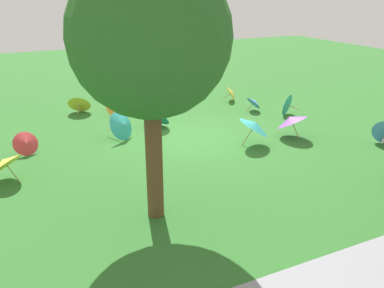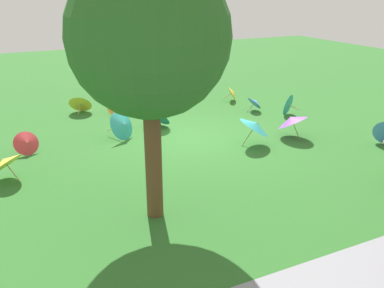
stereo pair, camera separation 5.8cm
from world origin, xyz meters
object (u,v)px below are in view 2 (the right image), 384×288
Objects in this scene: parasol_teal_1 at (286,104)px; parasol_orange_2 at (116,107)px; parasol_teal_2 at (123,125)px; parasol_red_0 at (27,143)px; parasol_yellow_0 at (233,93)px; parasol_purple_1 at (292,120)px; parasol_blue_2 at (255,102)px; parasol_teal_0 at (256,125)px; parasol_yellow_3 at (80,103)px; parasol_yellow_1 at (5,162)px; parasol_teal_4 at (159,115)px; shade_tree at (149,38)px.

parasol_teal_1 is 5.83m from parasol_orange_2.
parasol_red_0 is at bearing 0.53° from parasol_teal_2.
parasol_purple_1 reaches higher than parasol_yellow_0.
parasol_blue_2 is (-0.03, 1.50, 0.01)m from parasol_yellow_0.
parasol_teal_0 is 6.46m from parasol_yellow_3.
parasol_yellow_0 is 0.72× the size of parasol_yellow_1.
parasol_teal_4 reaches higher than parasol_yellow_0.
shade_tree is 8.13m from parasol_yellow_3.
parasol_orange_2 is 4.86m from parasol_blue_2.
parasol_purple_1 is at bearing 82.77° from parasol_yellow_0.
shade_tree is 4.14× the size of parasol_teal_0.
shade_tree is 8.18× the size of parasol_blue_2.
parasol_red_0 is 0.64× the size of parasol_teal_0.
parasol_orange_2 is (5.27, -2.49, -0.09)m from parasol_teal_1.
parasol_blue_2 is (-5.64, 2.41, -0.02)m from parasol_yellow_3.
parasol_red_0 is 2.63m from parasol_teal_2.
parasol_red_0 is 0.61× the size of parasol_purple_1.
shade_tree reaches higher than parasol_teal_4.
parasol_yellow_1 is at bearing 25.35° from parasol_teal_2.
parasol_teal_0 reaches higher than parasol_teal_2.
parasol_teal_0 is (-5.78, 2.03, 0.28)m from parasol_red_0.
parasol_purple_1 reaches higher than parasol_yellow_1.
parasol_purple_1 is (-7.09, 1.92, 0.22)m from parasol_red_0.
parasol_teal_2 is at bearing 100.65° from parasol_yellow_3.
parasol_teal_2 reaches higher than parasol_yellow_3.
parasol_red_0 is at bearing -0.32° from parasol_teal_1.
parasol_purple_1 is (-5.11, -2.40, -2.81)m from shade_tree.
parasol_teal_4 is 1.07× the size of parasol_yellow_3.
parasol_orange_2 is at bearing -1.57° from parasol_yellow_0.
parasol_orange_2 is at bearing -25.33° from parasol_teal_1.
parasol_teal_2 is (-0.64, -4.35, -2.93)m from shade_tree.
parasol_teal_4 is at bearing -54.92° from parasol_teal_0.
parasol_yellow_3 is (0.60, -3.20, -0.07)m from parasol_teal_2.
parasol_teal_0 is 1.19× the size of parasol_yellow_3.
parasol_purple_1 is at bearing 78.22° from parasol_blue_2.
parasol_teal_0 is 1.12× the size of parasol_teal_4.
parasol_yellow_0 is at bearing -154.79° from parasol_teal_4.
parasol_teal_2 reaches higher than parasol_yellow_1.
parasol_blue_2 is at bearing -101.78° from parasol_purple_1.
shade_tree reaches higher than parasol_teal_2.
shade_tree is at bearing 25.16° from parasol_purple_1.
parasol_teal_0 reaches higher than parasol_red_0.
parasol_yellow_1 reaches higher than parasol_red_0.
shade_tree is 6.09× the size of parasol_teal_1.
parasol_yellow_1 is 8.54m from parasol_blue_2.
parasol_teal_4 reaches higher than parasol_blue_2.
parasol_yellow_1 is 5.36m from parasol_orange_2.
parasol_teal_2 is 1.43m from parasol_teal_4.
parasol_purple_1 is (-7.65, 0.44, 0.08)m from parasol_yellow_1.
parasol_red_0 is 0.71× the size of parasol_teal_4.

